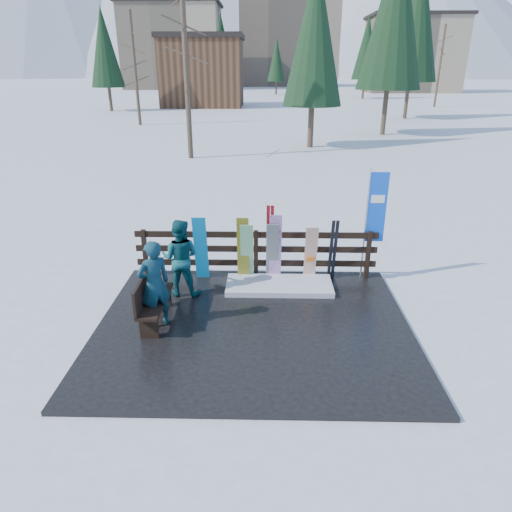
{
  "coord_description": "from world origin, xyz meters",
  "views": [
    {
      "loc": [
        0.22,
        -7.63,
        4.67
      ],
      "look_at": [
        0.03,
        1.0,
        1.1
      ],
      "focal_mm": 32.0,
      "sensor_mm": 36.0,
      "label": 1
    }
  ],
  "objects_px": {
    "snowboard_0": "(201,249)",
    "snowboard_5": "(311,254)",
    "person_front": "(154,284)",
    "person_back": "(180,258)",
    "bench": "(151,298)",
    "snowboard_1": "(247,252)",
    "snowboard_2": "(243,249)",
    "rental_flag": "(374,212)",
    "snowboard_4": "(272,252)",
    "snowboard_3": "(275,248)"
  },
  "relations": [
    {
      "from": "bench",
      "to": "snowboard_0",
      "type": "relative_size",
      "value": 0.94
    },
    {
      "from": "bench",
      "to": "snowboard_4",
      "type": "distance_m",
      "value": 3.02
    },
    {
      "from": "snowboard_1",
      "to": "person_back",
      "type": "distance_m",
      "value": 1.56
    },
    {
      "from": "snowboard_1",
      "to": "person_back",
      "type": "xyz_separation_m",
      "value": [
        -1.39,
        -0.69,
        0.14
      ]
    },
    {
      "from": "snowboard_5",
      "to": "rental_flag",
      "type": "bearing_deg",
      "value": 10.89
    },
    {
      "from": "bench",
      "to": "snowboard_3",
      "type": "height_order",
      "value": "snowboard_3"
    },
    {
      "from": "bench",
      "to": "person_back",
      "type": "height_order",
      "value": "person_back"
    },
    {
      "from": "snowboard_1",
      "to": "person_back",
      "type": "bearing_deg",
      "value": -153.49
    },
    {
      "from": "bench",
      "to": "snowboard_1",
      "type": "xyz_separation_m",
      "value": [
        1.76,
        1.89,
        0.19
      ]
    },
    {
      "from": "snowboard_1",
      "to": "snowboard_5",
      "type": "relative_size",
      "value": 1.03
    },
    {
      "from": "snowboard_2",
      "to": "person_front",
      "type": "xyz_separation_m",
      "value": [
        -1.55,
        -2.03,
        0.08
      ]
    },
    {
      "from": "snowboard_5",
      "to": "rental_flag",
      "type": "relative_size",
      "value": 0.54
    },
    {
      "from": "snowboard_1",
      "to": "rental_flag",
      "type": "distance_m",
      "value": 3.0
    },
    {
      "from": "person_back",
      "to": "person_front",
      "type": "bearing_deg",
      "value": 84.98
    },
    {
      "from": "snowboard_5",
      "to": "person_front",
      "type": "xyz_separation_m",
      "value": [
        -3.09,
        -2.03,
        0.18
      ]
    },
    {
      "from": "bench",
      "to": "person_back",
      "type": "relative_size",
      "value": 0.88
    },
    {
      "from": "snowboard_5",
      "to": "snowboard_1",
      "type": "bearing_deg",
      "value": 180.0
    },
    {
      "from": "rental_flag",
      "to": "person_front",
      "type": "bearing_deg",
      "value": -152.96
    },
    {
      "from": "snowboard_1",
      "to": "snowboard_2",
      "type": "bearing_deg",
      "value": -180.0
    },
    {
      "from": "person_back",
      "to": "snowboard_2",
      "type": "bearing_deg",
      "value": -146.38
    },
    {
      "from": "snowboard_2",
      "to": "person_back",
      "type": "xyz_separation_m",
      "value": [
        -1.3,
        -0.69,
        0.07
      ]
    },
    {
      "from": "person_front",
      "to": "snowboard_3",
      "type": "bearing_deg",
      "value": -174.98
    },
    {
      "from": "snowboard_4",
      "to": "snowboard_5",
      "type": "height_order",
      "value": "snowboard_4"
    },
    {
      "from": "snowboard_3",
      "to": "person_back",
      "type": "distance_m",
      "value": 2.15
    },
    {
      "from": "snowboard_2",
      "to": "snowboard_3",
      "type": "xyz_separation_m",
      "value": [
        0.73,
        0.0,
        0.04
      ]
    },
    {
      "from": "bench",
      "to": "snowboard_2",
      "type": "distance_m",
      "value": 2.54
    },
    {
      "from": "snowboard_5",
      "to": "snowboard_0",
      "type": "bearing_deg",
      "value": 180.0
    },
    {
      "from": "snowboard_5",
      "to": "person_back",
      "type": "bearing_deg",
      "value": -166.27
    },
    {
      "from": "snowboard_2",
      "to": "snowboard_4",
      "type": "relative_size",
      "value": 1.06
    },
    {
      "from": "snowboard_0",
      "to": "rental_flag",
      "type": "distance_m",
      "value": 4.0
    },
    {
      "from": "snowboard_0",
      "to": "snowboard_5",
      "type": "relative_size",
      "value": 1.14
    },
    {
      "from": "rental_flag",
      "to": "person_front",
      "type": "relative_size",
      "value": 1.51
    },
    {
      "from": "snowboard_4",
      "to": "person_front",
      "type": "distance_m",
      "value": 3.01
    },
    {
      "from": "rental_flag",
      "to": "snowboard_5",
      "type": "bearing_deg",
      "value": -169.11
    },
    {
      "from": "snowboard_1",
      "to": "person_front",
      "type": "height_order",
      "value": "person_front"
    },
    {
      "from": "bench",
      "to": "snowboard_2",
      "type": "bearing_deg",
      "value": 48.53
    },
    {
      "from": "snowboard_5",
      "to": "person_front",
      "type": "bearing_deg",
      "value": -146.79
    },
    {
      "from": "snowboard_1",
      "to": "person_back",
      "type": "height_order",
      "value": "person_back"
    },
    {
      "from": "rental_flag",
      "to": "snowboard_3",
      "type": "bearing_deg",
      "value": -173.04
    },
    {
      "from": "snowboard_1",
      "to": "snowboard_2",
      "type": "xyz_separation_m",
      "value": [
        -0.09,
        -0.0,
        0.07
      ]
    },
    {
      "from": "snowboard_0",
      "to": "snowboard_1",
      "type": "height_order",
      "value": "snowboard_0"
    },
    {
      "from": "snowboard_4",
      "to": "rental_flag",
      "type": "height_order",
      "value": "rental_flag"
    },
    {
      "from": "person_front",
      "to": "person_back",
      "type": "bearing_deg",
      "value": -137.13
    },
    {
      "from": "snowboard_1",
      "to": "snowboard_4",
      "type": "relative_size",
      "value": 0.98
    },
    {
      "from": "snowboard_2",
      "to": "bench",
      "type": "bearing_deg",
      "value": -131.47
    },
    {
      "from": "snowboard_0",
      "to": "person_back",
      "type": "distance_m",
      "value": 0.78
    },
    {
      "from": "bench",
      "to": "rental_flag",
      "type": "xyz_separation_m",
      "value": [
        4.62,
        2.16,
        1.09
      ]
    },
    {
      "from": "rental_flag",
      "to": "snowboard_4",
      "type": "bearing_deg",
      "value": -173.23
    },
    {
      "from": "bench",
      "to": "snowboard_0",
      "type": "height_order",
      "value": "snowboard_0"
    },
    {
      "from": "bench",
      "to": "snowboard_4",
      "type": "height_order",
      "value": "snowboard_4"
    }
  ]
}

